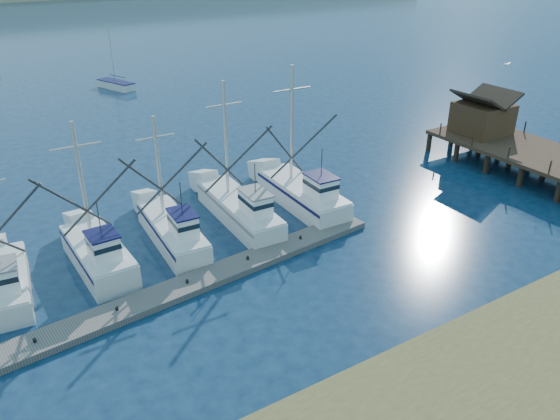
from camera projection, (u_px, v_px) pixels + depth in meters
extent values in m
plane|color=#0D213A|center=(383.00, 294.00, 29.41)|extent=(500.00, 500.00, 0.00)
cube|color=#69635D|center=(171.00, 292.00, 29.21)|extent=(27.64, 4.74, 0.37)
cylinder|color=black|center=(549.00, 170.00, 42.98)|extent=(0.44, 0.44, 1.70)
cube|color=black|center=(552.00, 159.00, 42.54)|extent=(7.00, 20.00, 0.30)
cube|color=#4C331E|center=(482.00, 118.00, 47.24)|extent=(4.00, 4.00, 2.60)
cube|color=silver|center=(5.00, 285.00, 28.99)|extent=(3.07, 6.95, 1.27)
cube|color=white|center=(4.00, 279.00, 27.06)|extent=(1.54, 1.78, 1.50)
cube|color=silver|center=(99.00, 257.00, 31.39)|extent=(2.72, 7.08, 1.52)
cube|color=white|center=(104.00, 247.00, 29.35)|extent=(1.49, 1.76, 1.50)
cylinder|color=#B7B2A8|center=(82.00, 182.00, 30.42)|extent=(0.22, 0.22, 6.99)
cube|color=silver|center=(173.00, 233.00, 34.01)|extent=(2.63, 8.13, 1.44)
cube|color=white|center=(183.00, 225.00, 31.79)|extent=(1.38, 2.02, 1.50)
cylinder|color=#B7B2A8|center=(158.00, 167.00, 33.31)|extent=(0.22, 0.22, 6.45)
cube|color=silver|center=(239.00, 211.00, 36.76)|extent=(2.70, 9.19, 1.46)
cube|color=white|center=(256.00, 204.00, 34.33)|extent=(1.45, 2.27, 1.50)
cylinder|color=#B7B2A8|center=(226.00, 140.00, 35.91)|extent=(0.22, 0.22, 7.77)
cube|color=silver|center=(302.00, 196.00, 38.89)|extent=(2.92, 8.68, 1.52)
cube|color=white|center=(321.00, 187.00, 36.54)|extent=(1.61, 2.14, 1.50)
cylinder|color=#B7B2A8|center=(292.00, 125.00, 37.85)|extent=(0.22, 0.22, 8.22)
cube|color=silver|center=(116.00, 85.00, 70.16)|extent=(3.56, 5.87, 0.90)
cylinder|color=#B7B2A8|center=(111.00, 53.00, 68.60)|extent=(0.12, 0.12, 7.20)
sphere|color=white|center=(505.00, 64.00, 39.11)|extent=(0.19, 0.19, 0.19)
cube|color=white|center=(503.00, 64.00, 38.97)|extent=(0.48, 0.12, 0.13)
cube|color=white|center=(508.00, 64.00, 39.24)|extent=(0.48, 0.12, 0.13)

